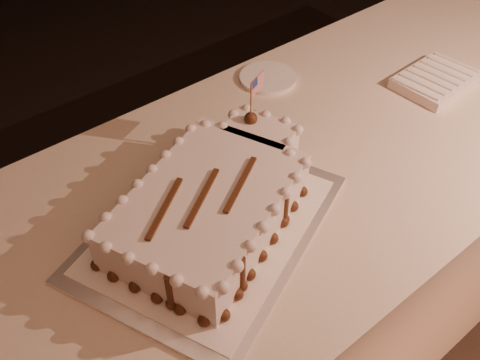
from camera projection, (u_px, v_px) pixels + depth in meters
banquet_table at (249, 284)px, 1.44m from camera, size 2.40×0.80×0.75m
cake_board at (209, 226)px, 1.08m from camera, size 0.63×0.56×0.01m
doily at (209, 225)px, 1.08m from camera, size 0.57×0.51×0.00m
sheet_cake at (215, 200)px, 1.07m from camera, size 0.52×0.40×0.20m
napkin_stack at (435, 81)px, 1.44m from camera, size 0.22×0.16×0.03m
side_plate at (268, 78)px, 1.47m from camera, size 0.16×0.16×0.01m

